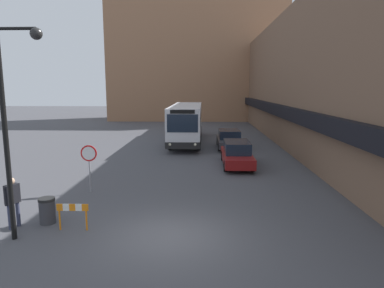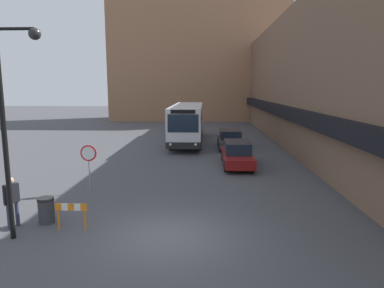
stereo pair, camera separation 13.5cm
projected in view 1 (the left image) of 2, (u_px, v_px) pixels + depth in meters
ground_plane at (170, 236)px, 11.35m from camera, size 160.00×160.00×0.00m
building_row_right at (294, 82)px, 33.78m from camera, size 5.50×60.00×10.98m
building_backdrop_far at (197, 60)px, 51.93m from camera, size 26.00×8.00×18.17m
city_bus at (187, 122)px, 30.54m from camera, size 2.59×12.07×3.36m
parked_car_front at (237, 154)px, 21.55m from camera, size 1.79×4.88×1.55m
parked_car_middle at (229, 139)px, 27.96m from camera, size 1.93×4.79×1.48m
stop_sign at (89, 158)px, 15.94m from camera, size 0.76×0.08×2.24m
street_lamp at (12, 112)px, 10.49m from camera, size 1.46×0.36×6.75m
pedestrian at (12, 198)px, 11.89m from camera, size 0.41×0.55×1.82m
trash_bin at (47, 210)px, 12.39m from camera, size 0.59×0.59×0.95m
construction_barricade at (73, 212)px, 11.75m from camera, size 1.10×0.06×0.94m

